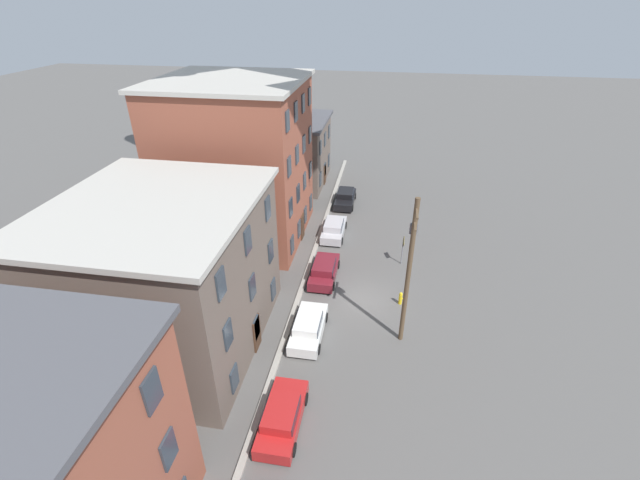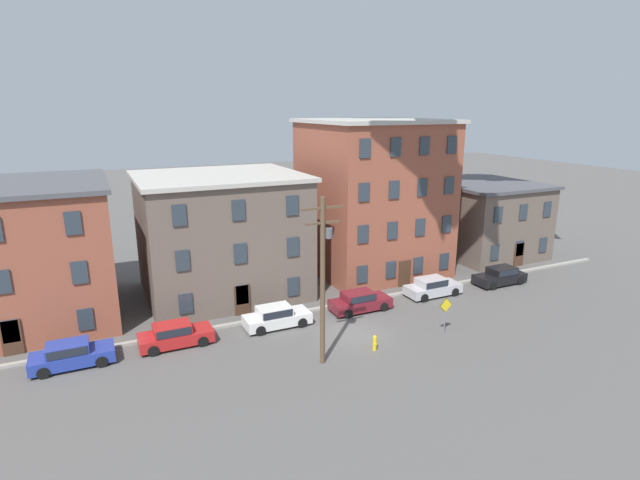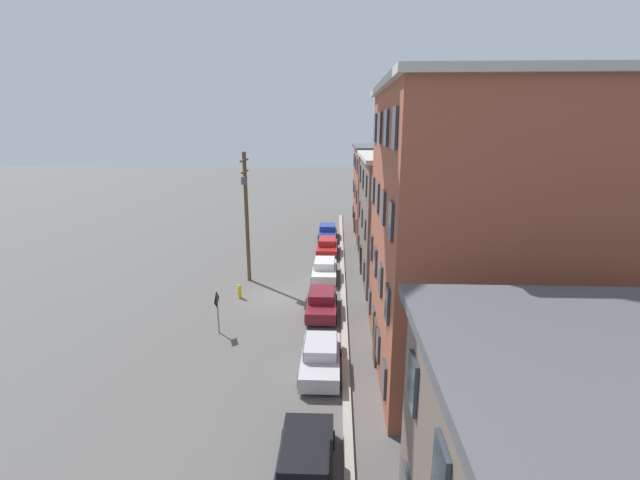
{
  "view_description": "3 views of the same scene",
  "coord_description": "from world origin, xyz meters",
  "px_view_note": "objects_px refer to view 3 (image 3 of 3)",
  "views": [
    {
      "loc": [
        -24.02,
        -0.97,
        18.74
      ],
      "look_at": [
        1.81,
        3.37,
        3.51
      ],
      "focal_mm": 24.0,
      "sensor_mm": 36.0,
      "label": 1
    },
    {
      "loc": [
        -14.56,
        -25.9,
        14.17
      ],
      "look_at": [
        -1.4,
        2.2,
        5.88
      ],
      "focal_mm": 28.0,
      "sensor_mm": 36.0,
      "label": 2
    },
    {
      "loc": [
        27.01,
        3.99,
        11.31
      ],
      "look_at": [
        -0.03,
        2.91,
        4.14
      ],
      "focal_mm": 24.0,
      "sensor_mm": 36.0,
      "label": 3
    }
  ],
  "objects_px": {
    "caution_sign": "(217,305)",
    "utility_pole": "(246,211)",
    "car_white": "(325,269)",
    "car_maroon": "(322,301)",
    "car_red": "(327,246)",
    "fire_hydrant": "(240,291)",
    "car_black": "(305,462)",
    "car_blue": "(328,231)",
    "car_silver": "(321,355)"
  },
  "relations": [
    {
      "from": "caution_sign",
      "to": "utility_pole",
      "type": "xyz_separation_m",
      "value": [
        -8.61,
        0.02,
        3.72
      ]
    },
    {
      "from": "car_white",
      "to": "car_maroon",
      "type": "xyz_separation_m",
      "value": [
        6.36,
        0.02,
        0.0
      ]
    },
    {
      "from": "caution_sign",
      "to": "car_red",
      "type": "bearing_deg",
      "value": 160.06
    },
    {
      "from": "car_red",
      "to": "fire_hydrant",
      "type": "xyz_separation_m",
      "value": [
        10.77,
        -5.72,
        -0.27
      ]
    },
    {
      "from": "car_black",
      "to": "car_maroon",
      "type": "bearing_deg",
      "value": 179.71
    },
    {
      "from": "car_blue",
      "to": "car_black",
      "type": "xyz_separation_m",
      "value": [
        31.9,
        0.0,
        0.0
      ]
    },
    {
      "from": "utility_pole",
      "to": "fire_hydrant",
      "type": "relative_size",
      "value": 10.03
    },
    {
      "from": "car_red",
      "to": "car_silver",
      "type": "height_order",
      "value": "same"
    },
    {
      "from": "car_white",
      "to": "car_silver",
      "type": "height_order",
      "value": "same"
    },
    {
      "from": "fire_hydrant",
      "to": "car_white",
      "type": "bearing_deg",
      "value": 126.57
    },
    {
      "from": "caution_sign",
      "to": "fire_hydrant",
      "type": "xyz_separation_m",
      "value": [
        -5.16,
        0.06,
        -1.2
      ]
    },
    {
      "from": "car_black",
      "to": "fire_hydrant",
      "type": "height_order",
      "value": "car_black"
    },
    {
      "from": "car_red",
      "to": "car_maroon",
      "type": "height_order",
      "value": "same"
    },
    {
      "from": "car_red",
      "to": "caution_sign",
      "type": "relative_size",
      "value": 1.75
    },
    {
      "from": "car_red",
      "to": "car_silver",
      "type": "distance_m",
      "value": 19.49
    },
    {
      "from": "car_black",
      "to": "caution_sign",
      "type": "xyz_separation_m",
      "value": [
        -10.27,
        -5.67,
        0.93
      ]
    },
    {
      "from": "car_white",
      "to": "car_black",
      "type": "relative_size",
      "value": 1.0
    },
    {
      "from": "car_blue",
      "to": "car_white",
      "type": "bearing_deg",
      "value": 0.23
    },
    {
      "from": "utility_pole",
      "to": "fire_hydrant",
      "type": "height_order",
      "value": "utility_pole"
    },
    {
      "from": "caution_sign",
      "to": "car_black",
      "type": "bearing_deg",
      "value": 28.93
    },
    {
      "from": "car_maroon",
      "to": "caution_sign",
      "type": "distance_m",
      "value": 6.55
    },
    {
      "from": "car_maroon",
      "to": "utility_pole",
      "type": "xyz_separation_m",
      "value": [
        -5.61,
        -5.73,
        4.65
      ]
    },
    {
      "from": "car_black",
      "to": "utility_pole",
      "type": "relative_size",
      "value": 0.46
    },
    {
      "from": "car_maroon",
      "to": "utility_pole",
      "type": "relative_size",
      "value": 0.46
    },
    {
      "from": "car_silver",
      "to": "car_black",
      "type": "xyz_separation_m",
      "value": [
        6.71,
        -0.25,
        0.0
      ]
    },
    {
      "from": "caution_sign",
      "to": "fire_hydrant",
      "type": "height_order",
      "value": "caution_sign"
    },
    {
      "from": "car_red",
      "to": "car_maroon",
      "type": "relative_size",
      "value": 1.0
    },
    {
      "from": "car_blue",
      "to": "car_maroon",
      "type": "relative_size",
      "value": 1.0
    },
    {
      "from": "car_white",
      "to": "car_maroon",
      "type": "relative_size",
      "value": 1.0
    },
    {
      "from": "car_red",
      "to": "caution_sign",
      "type": "bearing_deg",
      "value": -19.94
    },
    {
      "from": "car_silver",
      "to": "utility_pole",
      "type": "distance_m",
      "value": 14.3
    },
    {
      "from": "car_red",
      "to": "car_black",
      "type": "bearing_deg",
      "value": -0.23
    },
    {
      "from": "car_blue",
      "to": "caution_sign",
      "type": "height_order",
      "value": "caution_sign"
    },
    {
      "from": "car_white",
      "to": "car_black",
      "type": "bearing_deg",
      "value": -0.15
    },
    {
      "from": "car_white",
      "to": "fire_hydrant",
      "type": "relative_size",
      "value": 4.58
    },
    {
      "from": "car_black",
      "to": "utility_pole",
      "type": "height_order",
      "value": "utility_pole"
    },
    {
      "from": "car_blue",
      "to": "caution_sign",
      "type": "relative_size",
      "value": 1.75
    },
    {
      "from": "caution_sign",
      "to": "car_silver",
      "type": "bearing_deg",
      "value": 59.03
    },
    {
      "from": "car_maroon",
      "to": "fire_hydrant",
      "type": "bearing_deg",
      "value": -110.82
    },
    {
      "from": "car_blue",
      "to": "car_white",
      "type": "height_order",
      "value": "same"
    },
    {
      "from": "car_white",
      "to": "car_silver",
      "type": "bearing_deg",
      "value": 0.88
    },
    {
      "from": "fire_hydrant",
      "to": "car_red",
      "type": "bearing_deg",
      "value": 152.03
    },
    {
      "from": "car_maroon",
      "to": "fire_hydrant",
      "type": "height_order",
      "value": "car_maroon"
    },
    {
      "from": "car_black",
      "to": "car_silver",
      "type": "bearing_deg",
      "value": 177.88
    },
    {
      "from": "car_silver",
      "to": "fire_hydrant",
      "type": "bearing_deg",
      "value": -146.07
    },
    {
      "from": "car_maroon",
      "to": "caution_sign",
      "type": "relative_size",
      "value": 1.75
    },
    {
      "from": "car_maroon",
      "to": "car_silver",
      "type": "xyz_separation_m",
      "value": [
        6.56,
        0.18,
        0.0
      ]
    },
    {
      "from": "car_silver",
      "to": "utility_pole",
      "type": "bearing_deg",
      "value": -154.1
    },
    {
      "from": "car_silver",
      "to": "utility_pole",
      "type": "xyz_separation_m",
      "value": [
        -12.17,
        -5.91,
        4.65
      ]
    },
    {
      "from": "car_maroon",
      "to": "car_silver",
      "type": "height_order",
      "value": "same"
    }
  ]
}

